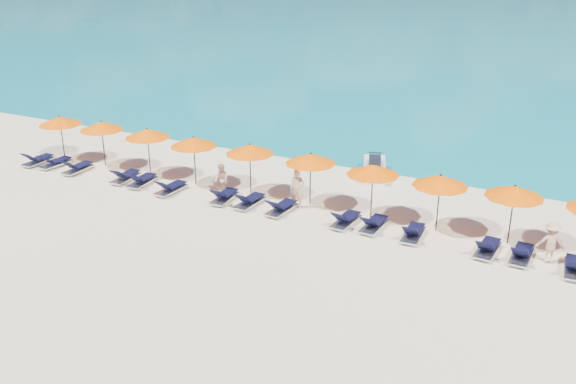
% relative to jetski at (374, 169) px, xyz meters
% --- Properties ---
extents(ground, '(1400.00, 1400.00, 0.00)m').
position_rel_jetski_xyz_m(ground, '(-1.31, -9.36, -0.39)').
color(ground, beige).
extents(jetski, '(1.81, 2.84, 0.95)m').
position_rel_jetski_xyz_m(jetski, '(0.00, 0.00, 0.00)').
color(jetski, white).
rests_on(jetski, ground).
extents(beachgoer_a, '(0.67, 0.51, 1.66)m').
position_rel_jetski_xyz_m(beachgoer_a, '(-1.55, -5.06, 0.44)').
color(beachgoer_a, '#D9A185').
rests_on(beachgoer_a, ground).
extents(beachgoer_b, '(0.80, 0.73, 1.44)m').
position_rel_jetski_xyz_m(beachgoer_b, '(-5.06, -5.28, 0.33)').
color(beachgoer_b, '#D9A185').
rests_on(beachgoer_b, ground).
extents(beachgoer_c, '(1.03, 0.61, 1.50)m').
position_rel_jetski_xyz_m(beachgoer_c, '(8.25, -5.54, 0.36)').
color(beachgoer_c, '#D9A185').
rests_on(beachgoer_c, ground).
extents(umbrella_0, '(2.10, 2.10, 2.28)m').
position_rel_jetski_xyz_m(umbrella_0, '(-14.81, -4.64, 1.63)').
color(umbrella_0, black).
rests_on(umbrella_0, ground).
extents(umbrella_1, '(2.10, 2.10, 2.28)m').
position_rel_jetski_xyz_m(umbrella_1, '(-12.31, -4.47, 1.63)').
color(umbrella_1, black).
rests_on(umbrella_1, ground).
extents(umbrella_2, '(2.10, 2.10, 2.28)m').
position_rel_jetski_xyz_m(umbrella_2, '(-9.53, -4.49, 1.63)').
color(umbrella_2, black).
rests_on(umbrella_2, ground).
extents(umbrella_3, '(2.10, 2.10, 2.28)m').
position_rel_jetski_xyz_m(umbrella_3, '(-6.85, -4.65, 1.63)').
color(umbrella_3, black).
rests_on(umbrella_3, ground).
extents(umbrella_4, '(2.10, 2.10, 2.28)m').
position_rel_jetski_xyz_m(umbrella_4, '(-4.08, -4.48, 1.63)').
color(umbrella_4, black).
rests_on(umbrella_4, ground).
extents(umbrella_5, '(2.10, 2.10, 2.28)m').
position_rel_jetski_xyz_m(umbrella_5, '(-1.23, -4.47, 1.63)').
color(umbrella_5, black).
rests_on(umbrella_5, ground).
extents(umbrella_6, '(2.10, 2.10, 2.28)m').
position_rel_jetski_xyz_m(umbrella_6, '(1.51, -4.62, 1.63)').
color(umbrella_6, black).
rests_on(umbrella_6, ground).
extents(umbrella_7, '(2.10, 2.10, 2.28)m').
position_rel_jetski_xyz_m(umbrella_7, '(4.15, -4.67, 1.63)').
color(umbrella_7, black).
rests_on(umbrella_7, ground).
extents(umbrella_8, '(2.10, 2.10, 2.28)m').
position_rel_jetski_xyz_m(umbrella_8, '(6.77, -4.57, 1.63)').
color(umbrella_8, black).
rests_on(umbrella_8, ground).
extents(lounger_0, '(0.63, 1.70, 0.66)m').
position_rel_jetski_xyz_m(lounger_0, '(-15.43, -5.81, -0.15)').
color(lounger_0, silver).
rests_on(lounger_0, ground).
extents(lounger_1, '(0.78, 1.75, 0.66)m').
position_rel_jetski_xyz_m(lounger_1, '(-14.37, -5.70, -0.15)').
color(lounger_1, silver).
rests_on(lounger_1, ground).
extents(lounger_2, '(0.67, 1.72, 0.66)m').
position_rel_jetski_xyz_m(lounger_2, '(-12.81, -5.81, -0.15)').
color(lounger_2, silver).
rests_on(lounger_2, ground).
extents(lounger_3, '(0.75, 1.74, 0.66)m').
position_rel_jetski_xyz_m(lounger_3, '(-9.98, -5.74, -0.15)').
color(lounger_3, silver).
rests_on(lounger_3, ground).
extents(lounger_4, '(0.78, 1.75, 0.66)m').
position_rel_jetski_xyz_m(lounger_4, '(-8.96, -5.82, -0.15)').
color(lounger_4, silver).
rests_on(lounger_4, ground).
extents(lounger_5, '(0.71, 1.73, 0.66)m').
position_rel_jetski_xyz_m(lounger_5, '(-7.23, -6.01, -0.15)').
color(lounger_5, silver).
rests_on(lounger_5, ground).
extents(lounger_6, '(0.77, 1.75, 0.66)m').
position_rel_jetski_xyz_m(lounger_6, '(-4.61, -5.79, -0.15)').
color(lounger_6, silver).
rests_on(lounger_6, ground).
extents(lounger_7, '(0.72, 1.73, 0.66)m').
position_rel_jetski_xyz_m(lounger_7, '(-3.40, -5.77, -0.15)').
color(lounger_7, silver).
rests_on(lounger_7, ground).
extents(lounger_8, '(0.76, 1.75, 0.66)m').
position_rel_jetski_xyz_m(lounger_8, '(-1.89, -5.81, -0.15)').
color(lounger_8, silver).
rests_on(lounger_8, ground).
extents(lounger_9, '(0.76, 1.75, 0.66)m').
position_rel_jetski_xyz_m(lounger_9, '(0.89, -5.76, -0.15)').
color(lounger_9, silver).
rests_on(lounger_9, ground).
extents(lounger_10, '(0.71, 1.73, 0.66)m').
position_rel_jetski_xyz_m(lounger_10, '(2.00, -5.65, -0.15)').
color(lounger_10, silver).
rests_on(lounger_10, ground).
extents(lounger_11, '(0.72, 1.73, 0.66)m').
position_rel_jetski_xyz_m(lounger_11, '(3.57, -5.75, -0.15)').
color(lounger_11, silver).
rests_on(lounger_11, ground).
extents(lounger_12, '(0.73, 1.74, 0.66)m').
position_rel_jetski_xyz_m(lounger_12, '(6.26, -5.80, -0.15)').
color(lounger_12, silver).
rests_on(lounger_12, ground).
extents(lounger_13, '(0.68, 1.72, 0.66)m').
position_rel_jetski_xyz_m(lounger_13, '(7.40, -5.75, -0.15)').
color(lounger_13, silver).
rests_on(lounger_13, ground).
extents(lounger_14, '(0.74, 1.74, 0.66)m').
position_rel_jetski_xyz_m(lounger_14, '(9.11, -5.97, -0.15)').
color(lounger_14, silver).
rests_on(lounger_14, ground).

